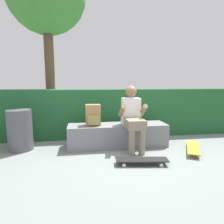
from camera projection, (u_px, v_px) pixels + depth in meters
ground_plane at (121, 152)px, 3.56m from camera, size 24.00×24.00×0.00m
bench_main at (118, 135)px, 3.87m from camera, size 1.93×0.51×0.44m
person_skater at (133, 116)px, 3.63m from camera, size 0.49×0.62×1.19m
skateboard_near_person at (142, 160)px, 3.01m from camera, size 0.82×0.31×0.09m
skateboard_beside_bench at (193, 148)px, 3.58m from camera, size 0.56×0.80×0.09m
backpack_on_bench at (93, 115)px, 3.73m from camera, size 0.28×0.23×0.40m
hedge_row at (115, 113)px, 4.60m from camera, size 6.16×0.51×1.10m
trash_bin at (20, 130)px, 3.63m from camera, size 0.44×0.44×0.76m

